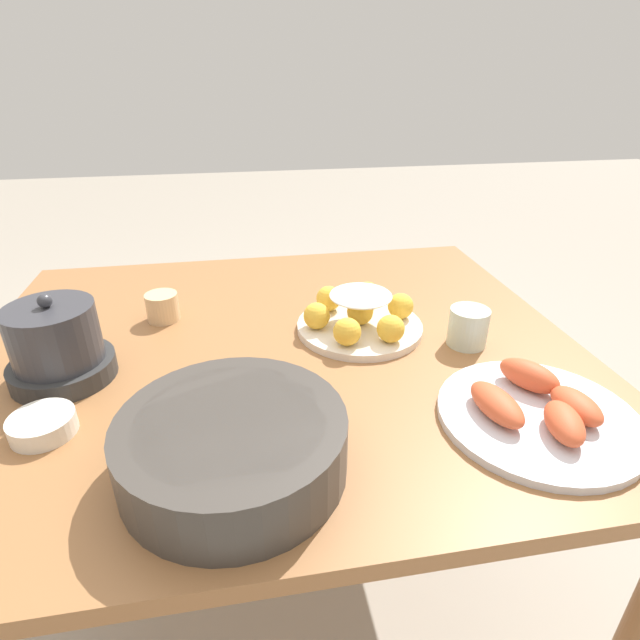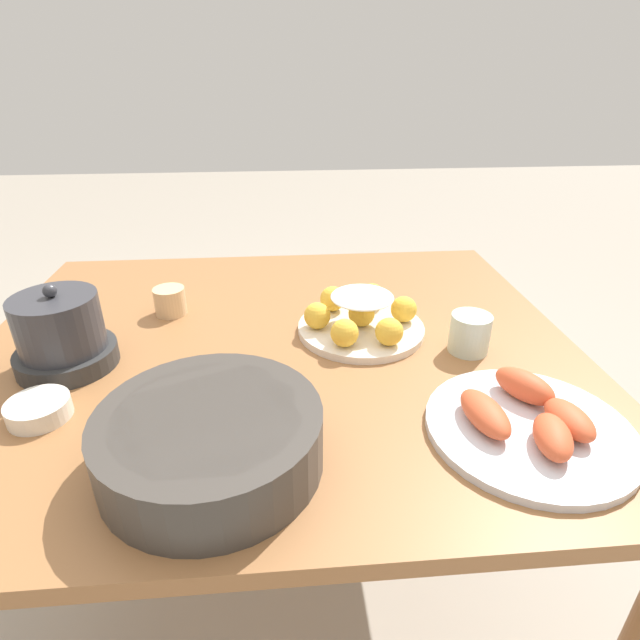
# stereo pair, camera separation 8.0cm
# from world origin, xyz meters

# --- Properties ---
(ground_plane) EXTENTS (12.00, 12.00, 0.00)m
(ground_plane) POSITION_xyz_m (0.00, 0.00, 0.00)
(ground_plane) COLOR #9E9384
(dining_table) EXTENTS (1.21, 1.04, 0.78)m
(dining_table) POSITION_xyz_m (0.00, 0.00, 0.68)
(dining_table) COLOR #936038
(dining_table) RESTS_ON ground_plane
(cake_plate) EXTENTS (0.27, 0.27, 0.09)m
(cake_plate) POSITION_xyz_m (-0.18, -0.03, 0.81)
(cake_plate) COLOR silver
(cake_plate) RESTS_ON dining_table
(serving_bowl) EXTENTS (0.31, 0.31, 0.09)m
(serving_bowl) POSITION_xyz_m (0.09, 0.34, 0.83)
(serving_bowl) COLOR #3D3833
(serving_bowl) RESTS_ON dining_table
(sauce_bowl) EXTENTS (0.10, 0.10, 0.03)m
(sauce_bowl) POSITION_xyz_m (0.38, 0.21, 0.79)
(sauce_bowl) COLOR silver
(sauce_bowl) RESTS_ON dining_table
(seafood_platter) EXTENTS (0.31, 0.31, 0.06)m
(seafood_platter) POSITION_xyz_m (-0.38, 0.31, 0.80)
(seafood_platter) COLOR silver
(seafood_platter) RESTS_ON dining_table
(cup_near) EXTENTS (0.07, 0.07, 0.06)m
(cup_near) POSITION_xyz_m (0.24, -0.15, 0.81)
(cup_near) COLOR #DBB27F
(cup_near) RESTS_ON dining_table
(cup_far) EXTENTS (0.08, 0.08, 0.08)m
(cup_far) POSITION_xyz_m (-0.38, 0.06, 0.82)
(cup_far) COLOR beige
(cup_far) RESTS_ON dining_table
(warming_pot) EXTENTS (0.18, 0.18, 0.17)m
(warming_pot) POSITION_xyz_m (0.39, 0.05, 0.84)
(warming_pot) COLOR #2D2D2D
(warming_pot) RESTS_ON dining_table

